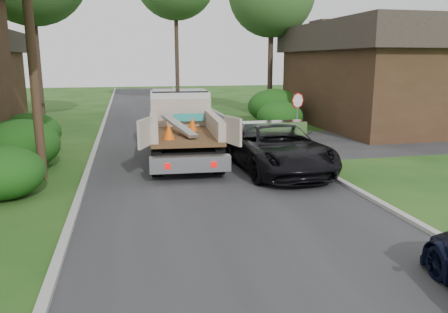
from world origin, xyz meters
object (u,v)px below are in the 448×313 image
Objects in this scene: stop_sign at (297,107)px; utility_pole at (29,20)px; house_right at (387,74)px; flatbed_truck at (182,121)px; black_pickup at (276,147)px.

utility_pole is (-10.68, -4.02, 3.40)m from stop_sign.
house_right is at bearing 26.01° from utility_pole.
house_right is (7.80, 5.00, 1.38)m from stop_sign.
utility_pole is 0.77× the size of house_right.
flatbed_truck reaches higher than black_pickup.
flatbed_truck is 4.53m from black_pickup.
flatbed_truck is at bearing 131.18° from black_pickup.
house_right is 14.27m from black_pickup.
black_pickup is (8.09, -0.48, -4.33)m from utility_pole.
house_right is (18.48, 9.02, -2.01)m from utility_pole.
utility_pole is 1.39× the size of flatbed_truck.
house_right reaches higher than flatbed_truck.
stop_sign is at bearing 58.89° from black_pickup.
house_right is 2.13× the size of black_pickup.
utility_pole reaches higher than flatbed_truck.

